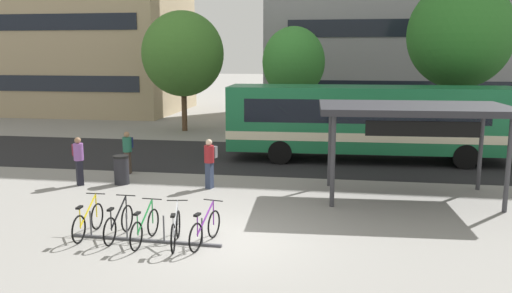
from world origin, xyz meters
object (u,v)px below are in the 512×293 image
object	(u,v)px
commuter_navy_pack_2	(128,149)
parked_bicycle_yellow_0	(88,221)
trash_bin	(121,170)
street_tree_0	(460,35)
commuter_maroon_pack_0	(78,157)
street_tree_2	(294,62)
city_bus	(371,120)
street_tree_1	(183,54)
transit_shelter	(414,111)
commuter_grey_pack_1	(210,160)
parked_bicycle_black_1	(119,224)
parked_bicycle_purple_4	(205,229)
parked_bicycle_green_2	(145,228)
parked_bicycle_silver_3	(176,230)

from	to	relation	value
commuter_navy_pack_2	parked_bicycle_yellow_0	bearing A→B (deg)	8.27
parked_bicycle_yellow_0	trash_bin	world-z (taller)	trash_bin
street_tree_0	commuter_navy_pack_2	bearing A→B (deg)	-147.63
parked_bicycle_yellow_0	street_tree_0	distance (m)	20.22
commuter_maroon_pack_0	street_tree_2	distance (m)	14.24
city_bus	street_tree_1	world-z (taller)	street_tree_1
transit_shelter	street_tree_1	bearing A→B (deg)	128.70
commuter_grey_pack_1	parked_bicycle_black_1	bearing A→B (deg)	3.17
commuter_navy_pack_2	transit_shelter	bearing A→B (deg)	73.54
parked_bicycle_purple_4	commuter_grey_pack_1	bearing A→B (deg)	23.64
street_tree_0	street_tree_2	xyz separation A→B (m)	(-8.33, 1.63, -1.39)
street_tree_0	commuter_maroon_pack_0	bearing A→B (deg)	-144.10
commuter_grey_pack_1	street_tree_0	size ratio (longest dim) A/B	0.21
city_bus	parked_bicycle_black_1	size ratio (longest dim) A/B	7.02
parked_bicycle_yellow_0	parked_bicycle_purple_4	xyz separation A→B (m)	(3.09, -0.10, 0.00)
street_tree_0	transit_shelter	bearing A→B (deg)	-108.33
transit_shelter	commuter_navy_pack_2	bearing A→B (deg)	167.07
trash_bin	transit_shelter	bearing A→B (deg)	-1.34
parked_bicycle_yellow_0	parked_bicycle_purple_4	distance (m)	3.09
commuter_maroon_pack_0	street_tree_1	size ratio (longest dim) A/B	0.24
commuter_maroon_pack_0	street_tree_1	distance (m)	13.41
transit_shelter	street_tree_0	size ratio (longest dim) A/B	0.74
transit_shelter	parked_bicycle_green_2	bearing A→B (deg)	-146.45
parked_bicycle_green_2	street_tree_1	size ratio (longest dim) A/B	0.25
transit_shelter	city_bus	bearing A→B (deg)	96.44
parked_bicycle_black_1	transit_shelter	xyz separation A→B (m)	(7.70, 4.91, 2.42)
commuter_navy_pack_2	street_tree_0	size ratio (longest dim) A/B	0.20
parked_bicycle_purple_4	parked_bicycle_green_2	bearing A→B (deg)	105.84
city_bus	street_tree_0	distance (m)	7.53
parked_bicycle_black_1	commuter_grey_pack_1	xyz separation A→B (m)	(1.07, 5.10, 0.61)
city_bus	parked_bicycle_green_2	xyz separation A→B (m)	(-5.98, -10.83, -1.39)
transit_shelter	street_tree_0	world-z (taller)	street_tree_0
parked_bicycle_silver_3	commuter_navy_pack_2	distance (m)	8.11
city_bus	parked_bicycle_silver_3	world-z (taller)	city_bus
parked_bicycle_black_1	parked_bicycle_purple_4	xyz separation A→B (m)	(2.25, -0.07, 0.00)
transit_shelter	trash_bin	xyz separation A→B (m)	(-9.87, 0.23, -2.28)
parked_bicycle_black_1	transit_shelter	size ratio (longest dim) A/B	0.29
commuter_grey_pack_1	trash_bin	size ratio (longest dim) A/B	1.67
commuter_maroon_pack_0	trash_bin	size ratio (longest dim) A/B	1.66
parked_bicycle_silver_3	transit_shelter	xyz separation A→B (m)	(6.14, 5.13, 2.42)
street_tree_0	street_tree_2	bearing A→B (deg)	168.90
transit_shelter	commuter_grey_pack_1	distance (m)	6.87
parked_bicycle_yellow_0	commuter_grey_pack_1	world-z (taller)	commuter_grey_pack_1
parked_bicycle_green_2	parked_bicycle_silver_3	size ratio (longest dim) A/B	1.01
parked_bicycle_green_2	commuter_maroon_pack_0	distance (m)	6.64
trash_bin	street_tree_0	world-z (taller)	street_tree_0
city_bus	street_tree_0	world-z (taller)	street_tree_0
parked_bicycle_silver_3	commuter_maroon_pack_0	size ratio (longest dim) A/B	0.99
parked_bicycle_yellow_0	parked_bicycle_silver_3	bearing A→B (deg)	-97.12
commuter_navy_pack_2	street_tree_0	bearing A→B (deg)	115.93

